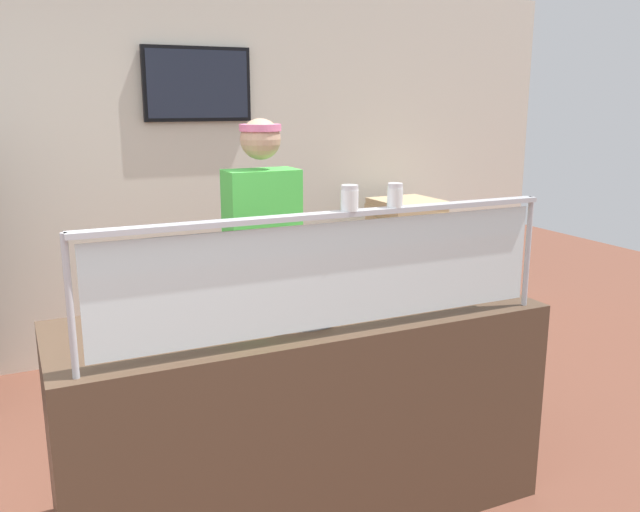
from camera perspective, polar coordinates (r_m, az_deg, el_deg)
ground_plane at (r=3.81m, az=-5.39°, el=-15.90°), size 12.00×12.00×0.00m
shop_rear_unit at (r=5.00m, az=-12.42°, el=7.24°), size 6.51×0.13×2.70m
serving_counter at (r=3.07m, az=-1.50°, el=-13.37°), size 2.11×0.75×0.95m
sneeze_guard at (r=2.54m, az=1.24°, el=-0.33°), size 1.93×0.06×0.49m
pizza_tray at (r=2.87m, az=-2.23°, el=-4.75°), size 0.45×0.45×0.04m
pizza_server at (r=2.83m, az=-2.65°, el=-4.52°), size 0.14×0.29×0.01m
parmesan_shaker at (r=2.52m, az=2.54°, el=4.85°), size 0.07×0.07×0.10m
pepper_flake_shaker at (r=2.62m, az=6.42°, el=5.06°), size 0.06×0.06×0.09m
worker_figure at (r=3.56m, az=-4.81°, el=-0.56°), size 0.41×0.50×1.76m
prep_shelf at (r=5.38m, az=7.29°, el=-2.40°), size 0.70×0.55×0.83m
pizza_box_stack at (r=5.26m, az=7.42°, el=3.36°), size 0.52×0.50×0.27m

